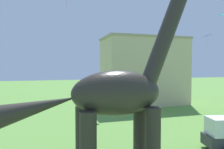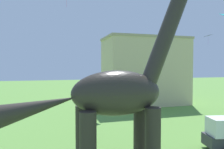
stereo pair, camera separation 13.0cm
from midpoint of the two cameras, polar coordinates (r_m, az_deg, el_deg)
The scene contains 4 objects.
dinosaur_sculpture at distance 15.97m, azimuth 0.88°, elevation -5.06°, with size 16.21×3.43×16.95m.
kite_far_right at distance 32.40m, azimuth -3.29°, elevation -3.65°, with size 1.25×1.36×1.37m.
kite_near_low at distance 32.80m, azimuth 24.29°, elevation 9.55°, with size 1.25×1.45×1.53m.
background_building_block at distance 46.28m, azimuth 8.56°, elevation 0.98°, with size 17.75×9.59×14.36m.
Camera 1 is at (-5.56, -9.37, 8.14)m, focal length 33.69 mm.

